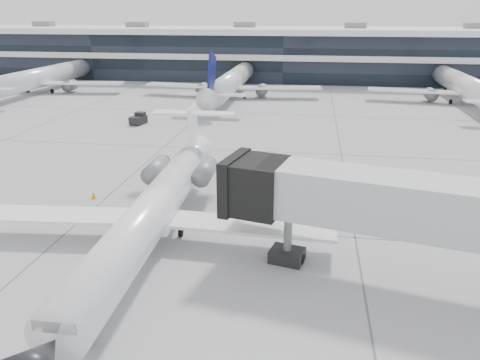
# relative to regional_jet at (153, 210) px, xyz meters

# --- Properties ---
(ground) EXTENTS (220.00, 220.00, 0.00)m
(ground) POSITION_rel_regional_jet_xyz_m (3.35, 2.82, -2.36)
(ground) COLOR gray
(ground) RESTS_ON ground
(terminal) EXTENTS (170.00, 22.00, 10.00)m
(terminal) POSITION_rel_regional_jet_xyz_m (3.35, 84.82, 2.64)
(terminal) COLOR black
(terminal) RESTS_ON ground
(bg_jet_left) EXTENTS (32.00, 40.00, 9.60)m
(bg_jet_left) POSITION_rel_regional_jet_xyz_m (-41.65, 57.82, -2.36)
(bg_jet_left) COLOR white
(bg_jet_left) RESTS_ON ground
(bg_jet_center) EXTENTS (32.00, 40.00, 9.60)m
(bg_jet_center) POSITION_rel_regional_jet_xyz_m (-4.65, 57.82, -2.36)
(bg_jet_center) COLOR white
(bg_jet_center) RESTS_ON ground
(bg_jet_right) EXTENTS (32.00, 40.00, 9.60)m
(bg_jet_right) POSITION_rel_regional_jet_xyz_m (35.35, 57.82, -2.36)
(bg_jet_right) COLOR white
(bg_jet_right) RESTS_ON ground
(regional_jet) EXTENTS (24.02, 29.90, 6.91)m
(regional_jet) POSITION_rel_regional_jet_xyz_m (0.00, 0.00, 0.00)
(regional_jet) COLOR white
(regional_jet) RESTS_ON ground
(jet_bridge) EXTENTS (20.29, 8.15, 6.56)m
(jet_bridge) POSITION_rel_regional_jet_xyz_m (16.11, -2.78, 2.42)
(jet_bridge) COLOR #BABCC0
(jet_bridge) RESTS_ON ground
(traffic_cone) EXTENTS (0.43, 0.43, 0.59)m
(traffic_cone) POSITION_rel_regional_jet_xyz_m (-7.60, 6.82, -2.08)
(traffic_cone) COLOR orange
(traffic_cone) RESTS_ON ground
(far_tug) EXTENTS (2.01, 2.77, 1.59)m
(far_tug) POSITION_rel_regional_jet_xyz_m (-13.60, 33.50, -1.65)
(far_tug) COLOR black
(far_tug) RESTS_ON ground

